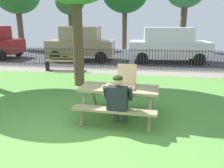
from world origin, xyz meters
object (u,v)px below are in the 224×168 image
(adult_at_table, at_px, (118,99))
(picnic_table_foreground, at_px, (119,94))
(pizza_box_open, at_px, (126,83))
(far_tree_midleft, at_px, (70,2))
(park_bench_center, at_px, (63,62))
(parked_car_right, at_px, (169,44))
(parked_car_center, at_px, (81,43))
(pizza_slice_on_table, at_px, (106,86))

(adult_at_table, bearing_deg, picnic_table_foreground, 95.14)
(pizza_box_open, bearing_deg, adult_at_table, -100.58)
(picnic_table_foreground, xyz_separation_m, adult_at_table, (0.05, -0.51, 0.06))
(pizza_box_open, relative_size, adult_at_table, 0.43)
(far_tree_midleft, bearing_deg, adult_at_table, -68.26)
(pizza_box_open, bearing_deg, far_tree_midleft, 112.88)
(park_bench_center, relative_size, parked_car_right, 0.37)
(park_bench_center, height_order, parked_car_right, parked_car_right)
(pizza_box_open, xyz_separation_m, parked_car_center, (-3.39, 8.12, 0.15))
(park_bench_center, xyz_separation_m, far_tree_midleft, (-2.61, 9.24, 3.42))
(pizza_slice_on_table, relative_size, far_tree_midleft, 0.06)
(pizza_box_open, xyz_separation_m, far_tree_midleft, (-6.02, 14.25, 2.97))
(parked_car_center, xyz_separation_m, far_tree_midleft, (-2.63, 6.13, 2.83))
(picnic_table_foreground, height_order, park_bench_center, park_bench_center)
(pizza_box_open, distance_m, parked_car_center, 8.80)
(adult_at_table, xyz_separation_m, park_bench_center, (-3.30, 5.57, -0.24))
(adult_at_table, relative_size, park_bench_center, 0.73)
(pizza_slice_on_table, height_order, parked_car_center, parked_car_center)
(adult_at_table, height_order, far_tree_midleft, far_tree_midleft)
(park_bench_center, xyz_separation_m, parked_car_center, (0.02, 3.11, 0.59))
(pizza_box_open, distance_m, adult_at_table, 0.61)
(pizza_slice_on_table, distance_m, parked_car_right, 8.42)
(pizza_box_open, xyz_separation_m, parked_car_right, (1.71, 8.12, 0.14))
(pizza_box_open, height_order, park_bench_center, pizza_box_open)
(parked_car_center, relative_size, far_tree_midleft, 0.78)
(adult_at_table, relative_size, parked_car_right, 0.27)
(adult_at_table, bearing_deg, pizza_slice_on_table, 122.87)
(pizza_box_open, xyz_separation_m, pizza_slice_on_table, (-0.46, -0.02, -0.09))
(parked_car_center, bearing_deg, far_tree_midleft, 113.21)
(adult_at_table, xyz_separation_m, parked_car_right, (1.81, 8.69, 0.35))
(picnic_table_foreground, xyz_separation_m, park_bench_center, (-3.26, 5.07, -0.18))
(picnic_table_foreground, distance_m, pizza_slice_on_table, 0.36)
(adult_at_table, relative_size, far_tree_midleft, 0.24)
(parked_car_right, bearing_deg, park_bench_center, -148.67)
(park_bench_center, bearing_deg, pizza_slice_on_table, -59.59)
(park_bench_center, height_order, far_tree_midleft, far_tree_midleft)
(parked_car_right, bearing_deg, parked_car_center, 179.99)
(picnic_table_foreground, bearing_deg, park_bench_center, 122.73)
(pizza_box_open, height_order, pizza_slice_on_table, pizza_box_open)
(far_tree_midleft, bearing_deg, pizza_box_open, -67.12)
(pizza_slice_on_table, height_order, far_tree_midleft, far_tree_midleft)
(pizza_slice_on_table, height_order, adult_at_table, adult_at_table)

